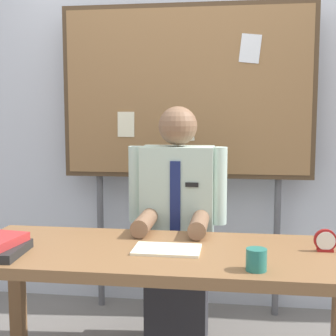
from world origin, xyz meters
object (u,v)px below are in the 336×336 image
Objects in this scene: coffee_mug at (256,260)px; bulletin_board at (187,95)px; desk at (163,269)px; desk_clock at (325,242)px; open_notebook at (167,250)px; person at (177,237)px.

bulletin_board is at bearing 107.71° from coffee_mug.
coffee_mug reaches higher than desk.
open_notebook is at bearing -172.62° from desk_clock.
open_notebook is at bearing -43.01° from desk.
desk is at bearing -90.00° from bulletin_board.
person is 4.63× the size of open_notebook.
person is 0.68× the size of bulletin_board.
bulletin_board is (0.00, 0.48, 0.81)m from person.
desk_clock is at bearing -33.61° from person.
coffee_mug is (-0.31, -0.31, -0.00)m from desk_clock.
person reaches higher than desk.
person is 0.58m from open_notebook.
desk is 1.31m from bulletin_board.
coffee_mug is at bearing -135.74° from desk_clock.
desk is 20.64× the size of coffee_mug.
person is at bearing 92.16° from open_notebook.
bulletin_board is 6.82× the size of open_notebook.
desk_clock is at bearing -53.15° from bulletin_board.
bulletin_board reaches higher than coffee_mug.
open_notebook reaches higher than desk.
coffee_mug is (0.40, -0.78, 0.13)m from person.
open_notebook is (0.02, -0.02, 0.10)m from desk.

